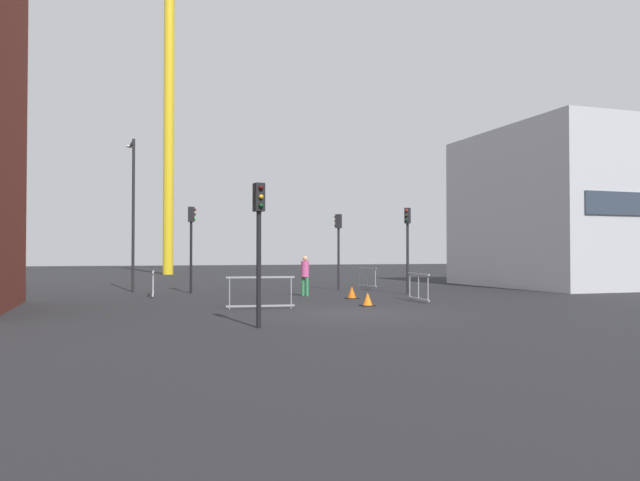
% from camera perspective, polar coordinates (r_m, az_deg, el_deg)
% --- Properties ---
extents(ground, '(160.00, 160.00, 0.00)m').
position_cam_1_polar(ground, '(19.17, 3.13, -6.71)').
color(ground, black).
extents(office_block, '(10.25, 11.08, 8.64)m').
position_cam_1_polar(office_block, '(38.00, 22.46, 2.63)').
color(office_block, '#B7B7BC').
rests_on(office_block, ground).
extents(construction_crane, '(14.49, 1.29, 28.49)m').
position_cam_1_polar(construction_crane, '(58.21, -13.89, 14.81)').
color(construction_crane, yellow).
rests_on(construction_crane, ground).
extents(streetlamp_tall, '(0.44, 1.64, 7.34)m').
position_cam_1_polar(streetlamp_tall, '(31.26, -16.82, 3.38)').
color(streetlamp_tall, '#232326').
rests_on(streetlamp_tall, ground).
extents(traffic_light_far, '(0.27, 0.38, 3.58)m').
position_cam_1_polar(traffic_light_far, '(15.41, -5.63, 1.00)').
color(traffic_light_far, black).
rests_on(traffic_light_far, ground).
extents(traffic_light_verge, '(0.37, 0.24, 4.01)m').
position_cam_1_polar(traffic_light_verge, '(29.40, -11.75, 0.48)').
color(traffic_light_verge, black).
rests_on(traffic_light_verge, ground).
extents(traffic_light_median, '(0.37, 0.36, 3.82)m').
position_cam_1_polar(traffic_light_median, '(31.18, 1.70, 0.15)').
color(traffic_light_median, '#232326').
rests_on(traffic_light_median, ground).
extents(traffic_light_near, '(0.36, 0.37, 3.91)m').
position_cam_1_polar(traffic_light_near, '(28.34, 8.05, 0.41)').
color(traffic_light_near, '#232326').
rests_on(traffic_light_near, ground).
extents(pedestrian_walking, '(0.34, 0.34, 1.74)m').
position_cam_1_polar(pedestrian_walking, '(26.85, -1.38, -2.97)').
color(pedestrian_walking, '#2D844C').
rests_on(pedestrian_walking, ground).
extents(safety_barrier_front, '(2.27, 0.33, 1.08)m').
position_cam_1_polar(safety_barrier_front, '(20.72, -5.48, -4.73)').
color(safety_barrier_front, gray).
rests_on(safety_barrier_front, ground).
extents(safety_barrier_left_run, '(0.28, 1.95, 1.08)m').
position_cam_1_polar(safety_barrier_left_run, '(33.74, 4.36, -3.37)').
color(safety_barrier_left_run, '#9EA0A5').
rests_on(safety_barrier_left_run, ground).
extents(safety_barrier_mid_span, '(0.24, 2.49, 1.08)m').
position_cam_1_polar(safety_barrier_mid_span, '(27.54, -15.09, -3.82)').
color(safety_barrier_mid_span, '#B2B5BA').
rests_on(safety_barrier_mid_span, ground).
extents(safety_barrier_right_run, '(0.34, 2.20, 1.08)m').
position_cam_1_polar(safety_barrier_right_run, '(24.13, 9.04, -4.22)').
color(safety_barrier_right_run, '#9EA0A5').
rests_on(safety_barrier_right_run, ground).
extents(traffic_cone_by_barrier, '(0.47, 0.47, 0.48)m').
position_cam_1_polar(traffic_cone_by_barrier, '(21.87, 4.40, -5.45)').
color(traffic_cone_by_barrier, black).
rests_on(traffic_cone_by_barrier, ground).
extents(traffic_cone_on_verge, '(0.49, 0.49, 0.50)m').
position_cam_1_polar(traffic_cone_on_verge, '(25.40, 2.94, -4.84)').
color(traffic_cone_on_verge, black).
rests_on(traffic_cone_on_verge, ground).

